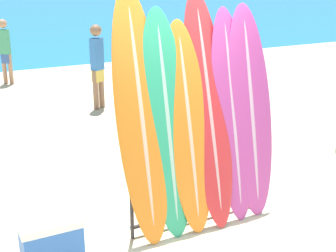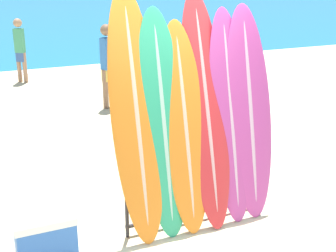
{
  "view_description": "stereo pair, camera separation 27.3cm",
  "coord_description": "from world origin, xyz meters",
  "px_view_note": "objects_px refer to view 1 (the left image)",
  "views": [
    {
      "loc": [
        -2.3,
        -3.35,
        2.73
      ],
      "look_at": [
        0.15,
        1.52,
        0.9
      ],
      "focal_mm": 50.0,
      "sensor_mm": 36.0,
      "label": 1
    },
    {
      "loc": [
        -2.06,
        -3.46,
        2.73
      ],
      "look_at": [
        0.15,
        1.52,
        0.9
      ],
      "focal_mm": 50.0,
      "sensor_mm": 36.0,
      "label": 2
    }
  ],
  "objects_px": {
    "surfboard_rack": "(200,182)",
    "person_mid_beach": "(187,84)",
    "surfboard_slot_1": "(167,125)",
    "surfboard_slot_4": "(232,116)",
    "person_far_left": "(5,49)",
    "person_far_right": "(97,64)",
    "surfboard_slot_3": "(209,111)",
    "cooler_box": "(51,238)",
    "surfboard_slot_5": "(250,112)",
    "surfboard_slot_0": "(141,119)",
    "person_near_water": "(183,70)",
    "surfboard_slot_2": "(188,128)"
  },
  "relations": [
    {
      "from": "surfboard_rack",
      "to": "person_mid_beach",
      "type": "xyz_separation_m",
      "value": [
        1.4,
        2.82,
        0.37
      ]
    },
    {
      "from": "person_mid_beach",
      "to": "surfboard_slot_1",
      "type": "bearing_deg",
      "value": -171.38
    },
    {
      "from": "surfboard_slot_4",
      "to": "person_far_left",
      "type": "xyz_separation_m",
      "value": [
        -1.29,
        7.86,
        -0.31
      ]
    },
    {
      "from": "surfboard_slot_1",
      "to": "person_far_right",
      "type": "relative_size",
      "value": 1.4
    },
    {
      "from": "surfboard_slot_3",
      "to": "cooler_box",
      "type": "xyz_separation_m",
      "value": [
        -1.81,
        -0.05,
        -1.05
      ]
    },
    {
      "from": "person_mid_beach",
      "to": "person_far_left",
      "type": "height_order",
      "value": "person_far_left"
    },
    {
      "from": "surfboard_slot_5",
      "to": "person_far_right",
      "type": "bearing_deg",
      "value": 92.52
    },
    {
      "from": "cooler_box",
      "to": "person_far_right",
      "type": "bearing_deg",
      "value": 66.09
    },
    {
      "from": "person_mid_beach",
      "to": "cooler_box",
      "type": "xyz_separation_m",
      "value": [
        -3.08,
        -2.8,
        -0.62
      ]
    },
    {
      "from": "person_mid_beach",
      "to": "surfboard_slot_3",
      "type": "bearing_deg",
      "value": -163.42
    },
    {
      "from": "surfboard_slot_0",
      "to": "cooler_box",
      "type": "xyz_separation_m",
      "value": [
        -1.01,
        -0.05,
        -1.07
      ]
    },
    {
      "from": "surfboard_slot_3",
      "to": "cooler_box",
      "type": "relative_size",
      "value": 4.24
    },
    {
      "from": "person_near_water",
      "to": "cooler_box",
      "type": "bearing_deg",
      "value": 31.11
    },
    {
      "from": "person_far_left",
      "to": "cooler_box",
      "type": "distance_m",
      "value": 7.96
    },
    {
      "from": "surfboard_slot_2",
      "to": "person_far_right",
      "type": "relative_size",
      "value": 1.32
    },
    {
      "from": "surfboard_slot_4",
      "to": "cooler_box",
      "type": "xyz_separation_m",
      "value": [
        -2.1,
        -0.02,
        -0.96
      ]
    },
    {
      "from": "surfboard_slot_2",
      "to": "surfboard_slot_4",
      "type": "relative_size",
      "value": 0.96
    },
    {
      "from": "surfboard_slot_4",
      "to": "surfboard_slot_1",
      "type": "bearing_deg",
      "value": -179.95
    },
    {
      "from": "surfboard_slot_1",
      "to": "surfboard_slot_2",
      "type": "xyz_separation_m",
      "value": [
        0.24,
        -0.02,
        -0.07
      ]
    },
    {
      "from": "surfboard_slot_5",
      "to": "cooler_box",
      "type": "relative_size",
      "value": 3.99
    },
    {
      "from": "surfboard_slot_4",
      "to": "cooler_box",
      "type": "height_order",
      "value": "surfboard_slot_4"
    },
    {
      "from": "surfboard_slot_2",
      "to": "surfboard_slot_5",
      "type": "distance_m",
      "value": 0.82
    },
    {
      "from": "surfboard_slot_2",
      "to": "person_mid_beach",
      "type": "relative_size",
      "value": 1.46
    },
    {
      "from": "surfboard_slot_1",
      "to": "person_far_right",
      "type": "bearing_deg",
      "value": 80.04
    },
    {
      "from": "surfboard_slot_3",
      "to": "surfboard_slot_4",
      "type": "distance_m",
      "value": 0.31
    },
    {
      "from": "person_far_right",
      "to": "surfboard_slot_2",
      "type": "bearing_deg",
      "value": 52.84
    },
    {
      "from": "person_near_water",
      "to": "person_far_right",
      "type": "xyz_separation_m",
      "value": [
        -1.43,
        0.95,
        0.08
      ]
    },
    {
      "from": "surfboard_slot_4",
      "to": "surfboard_slot_2",
      "type": "bearing_deg",
      "value": -178.0
    },
    {
      "from": "person_near_water",
      "to": "surfboard_slot_2",
      "type": "bearing_deg",
      "value": 46.04
    },
    {
      "from": "person_mid_beach",
      "to": "person_far_right",
      "type": "distance_m",
      "value": 2.22
    },
    {
      "from": "surfboard_slot_0",
      "to": "surfboard_slot_3",
      "type": "xyz_separation_m",
      "value": [
        0.8,
        0.0,
        -0.03
      ]
    },
    {
      "from": "person_far_left",
      "to": "surfboard_slot_1",
      "type": "bearing_deg",
      "value": -48.28
    },
    {
      "from": "surfboard_slot_4",
      "to": "cooler_box",
      "type": "distance_m",
      "value": 2.31
    },
    {
      "from": "surfboard_slot_1",
      "to": "person_near_water",
      "type": "distance_m",
      "value": 4.47
    },
    {
      "from": "person_far_left",
      "to": "person_far_right",
      "type": "distance_m",
      "value": 3.35
    },
    {
      "from": "surfboard_slot_1",
      "to": "person_mid_beach",
      "type": "relative_size",
      "value": 1.55
    },
    {
      "from": "surfboard_slot_1",
      "to": "person_near_water",
      "type": "xyz_separation_m",
      "value": [
        2.27,
        3.84,
        -0.35
      ]
    },
    {
      "from": "surfboard_slot_0",
      "to": "surfboard_slot_2",
      "type": "xyz_separation_m",
      "value": [
        0.52,
        -0.05,
        -0.17
      ]
    },
    {
      "from": "surfboard_slot_0",
      "to": "surfboard_slot_5",
      "type": "distance_m",
      "value": 1.34
    },
    {
      "from": "person_near_water",
      "to": "surfboard_slot_4",
      "type": "bearing_deg",
      "value": 52.99
    },
    {
      "from": "person_near_water",
      "to": "person_mid_beach",
      "type": "relative_size",
      "value": 1.0
    },
    {
      "from": "person_far_left",
      "to": "person_far_right",
      "type": "xyz_separation_m",
      "value": [
        1.32,
        -3.08,
        0.06
      ]
    },
    {
      "from": "cooler_box",
      "to": "person_mid_beach",
      "type": "bearing_deg",
      "value": 42.27
    },
    {
      "from": "surfboard_slot_1",
      "to": "person_far_right",
      "type": "xyz_separation_m",
      "value": [
        0.84,
        4.79,
        -0.26
      ]
    },
    {
      "from": "surfboard_slot_4",
      "to": "person_far_right",
      "type": "xyz_separation_m",
      "value": [
        0.03,
        4.79,
        -0.25
      ]
    },
    {
      "from": "surfboard_rack",
      "to": "cooler_box",
      "type": "bearing_deg",
      "value": 179.23
    },
    {
      "from": "person_far_left",
      "to": "surfboard_slot_2",
      "type": "bearing_deg",
      "value": -46.56
    },
    {
      "from": "surfboard_slot_4",
      "to": "person_mid_beach",
      "type": "height_order",
      "value": "surfboard_slot_4"
    },
    {
      "from": "surfboard_slot_3",
      "to": "person_far_right",
      "type": "relative_size",
      "value": 1.49
    },
    {
      "from": "surfboard_rack",
      "to": "surfboard_slot_5",
      "type": "height_order",
      "value": "surfboard_slot_5"
    }
  ]
}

